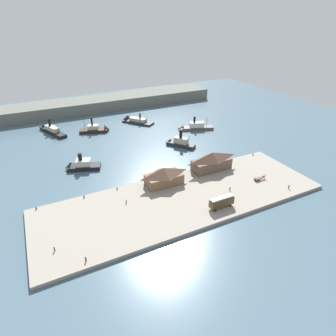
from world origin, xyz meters
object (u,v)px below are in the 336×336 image
object	(u,v)px
pedestrian_walking_east	(86,259)
ferry_near_quay	(97,129)
pedestrian_at_waters_edge	(230,189)
ferry_moored_east	(193,127)
pedestrian_near_west_shed	(126,201)
street_tram	(222,201)
pedestrian_standing_center	(289,187)
horse_cart	(260,178)
pedestrian_near_cart	(54,249)
ferry_shed_east_terminal	(212,161)
ferry_departing_north	(134,121)
ferry_approaching_west	(51,130)
ferry_approaching_east	(178,143)
ferry_shed_west_terminal	(164,176)
mooring_post_east	(117,188)
mooring_post_center_west	(253,154)
mooring_post_center_east	(36,208)
ferry_outer_harbor	(80,166)
mooring_post_west	(84,197)

from	to	relation	value
pedestrian_walking_east	ferry_near_quay	size ratio (longest dim) A/B	0.09
pedestrian_at_waters_edge	ferry_moored_east	distance (m)	70.70
pedestrian_near_west_shed	ferry_moored_east	size ratio (longest dim) A/B	0.07
street_tram	pedestrian_standing_center	xyz separation A→B (m)	(31.75, -1.81, -1.69)
street_tram	horse_cart	xyz separation A→B (m)	(26.06, 8.54, -1.57)
pedestrian_near_cart	ferry_shed_east_terminal	bearing A→B (deg)	16.76
pedestrian_walking_east	ferry_departing_north	distance (m)	120.27
ferry_approaching_west	ferry_near_quay	xyz separation A→B (m)	(25.47, -11.03, -0.25)
pedestrian_near_cart	pedestrian_near_west_shed	world-z (taller)	pedestrian_near_cart
pedestrian_walking_east	ferry_approaching_east	distance (m)	87.15
pedestrian_near_west_shed	street_tram	bearing A→B (deg)	-30.82
ferry_shed_west_terminal	mooring_post_east	size ratio (longest dim) A/B	16.77
street_tram	mooring_post_center_west	xyz separation A→B (m)	(39.63, 28.11, -2.04)
ferry_shed_west_terminal	pedestrian_walking_east	bearing A→B (deg)	-144.02
ferry_shed_east_terminal	mooring_post_east	size ratio (longest dim) A/B	19.91
pedestrian_walking_east	mooring_post_center_east	bearing A→B (deg)	108.42
horse_cart	ferry_moored_east	size ratio (longest dim) A/B	0.26
ferry_near_quay	ferry_moored_east	xyz separation A→B (m)	(53.77, -23.05, 0.21)
horse_cart	ferry_shed_east_terminal	bearing A→B (deg)	128.37
horse_cart	ferry_outer_harbor	xyz separation A→B (m)	(-65.53, 45.60, -0.43)
mooring_post_center_west	ferry_approaching_east	size ratio (longest dim) A/B	0.06
ferry_near_quay	mooring_post_west	bearing A→B (deg)	-107.95
ferry_shed_west_terminal	pedestrian_near_cart	size ratio (longest dim) A/B	9.57
ferry_shed_west_terminal	horse_cart	bearing A→B (deg)	-21.95
ferry_outer_harbor	ferry_near_quay	bearing A→B (deg)	66.71
ferry_shed_east_terminal	horse_cart	bearing A→B (deg)	-51.63
pedestrian_walking_east	ferry_departing_north	world-z (taller)	ferry_departing_north
pedestrian_near_west_shed	pedestrian_walking_east	distance (m)	29.09
pedestrian_standing_center	ferry_approaching_east	size ratio (longest dim) A/B	0.11
mooring_post_east	pedestrian_walking_east	bearing A→B (deg)	-121.02
horse_cart	mooring_post_west	size ratio (longest dim) A/B	6.45
pedestrian_walking_east	ferry_moored_east	world-z (taller)	ferry_moored_east
pedestrian_standing_center	mooring_post_center_east	distance (m)	96.77
ferry_shed_west_terminal	mooring_post_west	world-z (taller)	ferry_shed_west_terminal
ferry_approaching_west	horse_cart	bearing A→B (deg)	-54.11
ferry_approaching_east	mooring_post_center_west	bearing A→B (deg)	-47.43
mooring_post_center_east	ferry_approaching_west	size ratio (longest dim) A/B	0.04
ferry_moored_east	ferry_approaching_east	world-z (taller)	ferry_approaching_east
mooring_post_west	ferry_departing_north	size ratio (longest dim) A/B	0.04
ferry_shed_east_terminal	mooring_post_center_west	world-z (taller)	ferry_shed_east_terminal
horse_cart	mooring_post_center_east	world-z (taller)	horse_cart
ferry_shed_east_terminal	mooring_post_east	world-z (taller)	ferry_shed_east_terminal
mooring_post_center_east	ferry_approaching_west	xyz separation A→B (m)	(13.86, 80.01, -0.01)
street_tram	mooring_post_west	bearing A→B (deg)	146.84
pedestrian_at_waters_edge	ferry_near_quay	world-z (taller)	ferry_near_quay
ferry_shed_east_terminal	pedestrian_near_west_shed	distance (m)	43.50
ferry_moored_east	ferry_approaching_west	bearing A→B (deg)	156.73
ferry_shed_east_terminal	pedestrian_near_west_shed	size ratio (longest dim) A/B	11.49
ferry_shed_east_terminal	mooring_post_center_east	bearing A→B (deg)	177.46
mooring_post_center_east	ferry_departing_north	distance (m)	99.26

